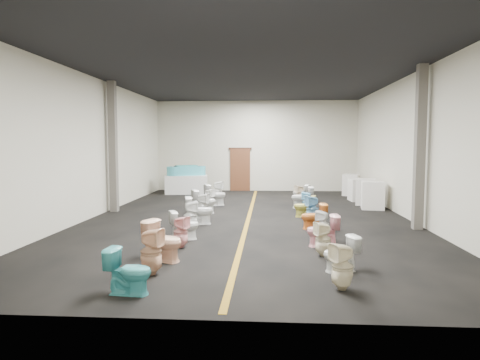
% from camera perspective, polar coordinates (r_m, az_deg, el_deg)
% --- Properties ---
extents(floor, '(16.00, 16.00, 0.00)m').
position_cam_1_polar(floor, '(13.72, 1.16, -5.05)').
color(floor, black).
rests_on(floor, ground).
extents(ceiling, '(16.00, 16.00, 0.00)m').
position_cam_1_polar(ceiling, '(13.68, 1.19, 13.86)').
color(ceiling, black).
rests_on(ceiling, ground).
extents(wall_back, '(10.00, 0.00, 10.00)m').
position_cam_1_polar(wall_back, '(21.51, 2.17, 4.55)').
color(wall_back, beige).
rests_on(wall_back, ground).
extents(wall_front, '(10.00, 0.00, 10.00)m').
position_cam_1_polar(wall_front, '(5.53, -2.69, 3.74)').
color(wall_front, beige).
rests_on(wall_front, ground).
extents(wall_left, '(0.00, 16.00, 16.00)m').
position_cam_1_polar(wall_left, '(14.62, -18.85, 4.17)').
color(wall_left, beige).
rests_on(wall_left, ground).
extents(wall_right, '(0.00, 16.00, 16.00)m').
position_cam_1_polar(wall_right, '(14.19, 21.84, 4.07)').
color(wall_right, beige).
rests_on(wall_right, ground).
extents(aisle_stripe, '(0.12, 15.60, 0.01)m').
position_cam_1_polar(aisle_stripe, '(13.72, 1.16, -5.04)').
color(aisle_stripe, '#8B6214').
rests_on(aisle_stripe, floor).
extents(back_door, '(1.00, 0.10, 2.10)m').
position_cam_1_polar(back_door, '(21.52, 0.02, 1.36)').
color(back_door, '#562D19').
rests_on(back_door, floor).
extents(door_frame, '(1.15, 0.08, 0.10)m').
position_cam_1_polar(door_frame, '(21.50, 0.02, 4.21)').
color(door_frame, '#331C11').
rests_on(door_frame, back_door).
extents(column_left, '(0.25, 0.25, 4.50)m').
position_cam_1_polar(column_left, '(15.46, -16.57, 4.25)').
color(column_left, '#59544C').
rests_on(column_left, floor).
extents(column_right, '(0.25, 0.25, 4.50)m').
position_cam_1_polar(column_right, '(12.69, 22.85, 3.98)').
color(column_right, '#59544C').
rests_on(column_right, floor).
extents(display_table, '(2.06, 1.22, 0.87)m').
position_cam_1_polar(display_table, '(20.44, -7.14, -0.59)').
color(display_table, silver).
rests_on(display_table, floor).
extents(bathtub, '(1.77, 1.12, 0.55)m').
position_cam_1_polar(bathtub, '(20.39, -7.16, 1.19)').
color(bathtub, teal).
rests_on(bathtub, display_table).
extents(appliance_crate_a, '(0.89, 0.89, 1.00)m').
position_cam_1_polar(appliance_crate_a, '(16.20, 17.28, -1.96)').
color(appliance_crate_a, white).
rests_on(appliance_crate_a, floor).
extents(appliance_crate_b, '(0.90, 0.90, 1.01)m').
position_cam_1_polar(appliance_crate_b, '(17.24, 16.45, -1.52)').
color(appliance_crate_b, silver).
rests_on(appliance_crate_b, floor).
extents(appliance_crate_c, '(0.86, 0.86, 0.92)m').
position_cam_1_polar(appliance_crate_c, '(18.38, 15.66, -1.27)').
color(appliance_crate_c, silver).
rests_on(appliance_crate_c, floor).
extents(appliance_crate_d, '(0.89, 0.89, 0.98)m').
position_cam_1_polar(appliance_crate_d, '(20.15, 14.61, -0.64)').
color(appliance_crate_d, silver).
rests_on(appliance_crate_d, floor).
extents(toilet_left_0, '(0.75, 0.48, 0.73)m').
position_cam_1_polar(toilet_left_0, '(7.06, -14.57, -11.69)').
color(toilet_left_0, teal).
rests_on(toilet_left_0, floor).
extents(toilet_left_1, '(0.45, 0.45, 0.85)m').
position_cam_1_polar(toilet_left_1, '(7.94, -11.75, -9.34)').
color(toilet_left_1, '#DEAA86').
rests_on(toilet_left_1, floor).
extents(toilet_left_2, '(0.92, 0.73, 0.82)m').
position_cam_1_polar(toilet_left_2, '(8.81, -10.15, -8.00)').
color(toilet_left_2, beige).
rests_on(toilet_left_2, floor).
extents(toilet_left_3, '(0.42, 0.42, 0.73)m').
position_cam_1_polar(toilet_left_3, '(9.84, -7.90, -6.89)').
color(toilet_left_3, '#ECA4A3').
rests_on(toilet_left_3, floor).
extents(toilet_left_4, '(0.82, 0.67, 0.73)m').
position_cam_1_polar(toilet_left_4, '(10.64, -7.42, -5.99)').
color(toilet_left_4, white).
rests_on(toilet_left_4, floor).
extents(toilet_left_5, '(0.48, 0.47, 0.81)m').
position_cam_1_polar(toilet_left_5, '(11.71, -6.61, -4.77)').
color(toilet_left_5, silver).
rests_on(toilet_left_5, floor).
extents(toilet_left_6, '(0.88, 0.62, 0.82)m').
position_cam_1_polar(toilet_left_6, '(12.62, -5.47, -4.06)').
color(toilet_left_6, white).
rests_on(toilet_left_6, floor).
extents(toilet_left_7, '(0.42, 0.41, 0.81)m').
position_cam_1_polar(toilet_left_7, '(13.51, -5.03, -3.49)').
color(toilet_left_7, silver).
rests_on(toilet_left_7, floor).
extents(toilet_left_8, '(0.92, 0.74, 0.82)m').
position_cam_1_polar(toilet_left_8, '(14.54, -4.82, -2.88)').
color(toilet_left_8, white).
rests_on(toilet_left_8, floor).
extents(toilet_left_9, '(0.45, 0.44, 0.74)m').
position_cam_1_polar(toilet_left_9, '(15.50, -4.15, -2.54)').
color(toilet_left_9, white).
rests_on(toilet_left_9, floor).
extents(toilet_left_10, '(0.93, 0.75, 0.83)m').
position_cam_1_polar(toilet_left_10, '(16.36, -3.32, -1.99)').
color(toilet_left_10, silver).
rests_on(toilet_left_10, floor).
extents(toilet_left_11, '(0.44, 0.43, 0.85)m').
position_cam_1_polar(toilet_left_11, '(17.40, -2.99, -1.54)').
color(toilet_left_11, white).
rests_on(toilet_left_11, floor).
extents(toilet_right_0, '(0.47, 0.46, 0.77)m').
position_cam_1_polar(toilet_right_0, '(7.21, 13.48, -11.17)').
color(toilet_right_0, beige).
rests_on(toilet_right_0, floor).
extents(toilet_right_1, '(0.73, 0.54, 0.67)m').
position_cam_1_polar(toilet_right_1, '(8.21, 13.27, -9.54)').
color(toilet_right_1, white).
rests_on(toilet_right_1, floor).
extents(toilet_right_2, '(0.41, 0.41, 0.73)m').
position_cam_1_polar(toilet_right_2, '(9.20, 11.02, -7.75)').
color(toilet_right_2, beige).
rests_on(toilet_right_2, floor).
extents(toilet_right_3, '(0.76, 0.48, 0.74)m').
position_cam_1_polar(toilet_right_3, '(10.05, 10.96, -6.65)').
color(toilet_right_3, '#F5AAB3').
rests_on(toilet_right_3, floor).
extents(toilet_right_4, '(0.42, 0.41, 0.69)m').
position_cam_1_polar(toilet_right_4, '(10.97, 10.98, -5.81)').
color(toilet_right_4, silver).
rests_on(toilet_right_4, floor).
extents(toilet_right_5, '(0.75, 0.49, 0.71)m').
position_cam_1_polar(toilet_right_5, '(12.03, 9.81, -4.80)').
color(toilet_right_5, orange).
rests_on(toilet_right_5, floor).
extents(toilet_right_6, '(0.47, 0.47, 0.82)m').
position_cam_1_polar(toilet_right_6, '(12.96, 9.63, -3.86)').
color(toilet_right_6, '#70A8CB').
rests_on(toilet_right_6, floor).
extents(toilet_right_7, '(0.77, 0.57, 0.71)m').
position_cam_1_polar(toilet_right_7, '(13.90, 8.60, -3.50)').
color(toilet_right_7, '#CBC24E').
rests_on(toilet_right_7, floor).
extents(toilet_right_8, '(0.41, 0.41, 0.73)m').
position_cam_1_polar(toilet_right_8, '(14.80, 8.92, -2.96)').
color(toilet_right_8, '#84CDF0').
rests_on(toilet_right_8, floor).
extents(toilet_right_9, '(0.80, 0.46, 0.81)m').
position_cam_1_polar(toilet_right_9, '(15.84, 8.31, -2.29)').
color(toilet_right_9, silver).
rests_on(toilet_right_9, floor).
extents(toilet_right_10, '(0.46, 0.46, 0.77)m').
position_cam_1_polar(toilet_right_10, '(16.69, 7.99, -1.99)').
color(toilet_right_10, beige).
rests_on(toilet_right_10, floor).
extents(toilet_right_11, '(0.79, 0.63, 0.71)m').
position_cam_1_polar(toilet_right_11, '(17.74, 8.15, -1.69)').
color(toilet_right_11, white).
rests_on(toilet_right_11, floor).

